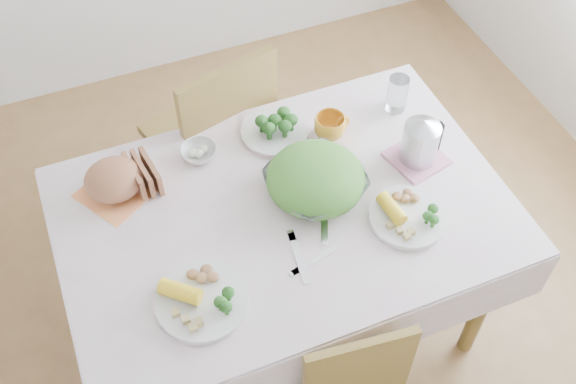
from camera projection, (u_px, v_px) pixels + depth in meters
name	position (u px, v px, depth m)	size (l,w,h in m)	color
floor	(285.00, 319.00, 2.85)	(3.60, 3.60, 0.00)	brown
dining_table	(285.00, 271.00, 2.56)	(1.40, 0.90, 0.75)	brown
tablecloth	(285.00, 210.00, 2.27)	(1.50, 1.00, 0.01)	silver
chair_far	(209.00, 138.00, 2.88)	(0.44, 0.44, 0.99)	brown
salad_bowl	(315.00, 183.00, 2.28)	(0.32, 0.32, 0.08)	white
dinner_plate_left	(202.00, 301.00, 2.03)	(0.29, 0.29, 0.02)	white
dinner_plate_right	(408.00, 217.00, 2.23)	(0.26, 0.26, 0.02)	white
broccoli_plate	(275.00, 132.00, 2.48)	(0.25, 0.25, 0.02)	beige
napkin	(117.00, 191.00, 2.31)	(0.22, 0.22, 0.00)	#F3894A
bread_loaf	(114.00, 181.00, 2.27)	(0.20, 0.19, 0.12)	brown
fruit_bowl	(199.00, 153.00, 2.40)	(0.13, 0.13, 0.04)	white
yellow_mug	(330.00, 127.00, 2.44)	(0.12, 0.12, 0.09)	orange
glass_tumbler	(397.00, 95.00, 2.52)	(0.08, 0.08, 0.15)	white
pink_tray	(416.00, 158.00, 2.40)	(0.18, 0.18, 0.01)	#CE7E9A
electric_kettle	(421.00, 136.00, 2.31)	(0.13, 0.13, 0.18)	#B2B5BA
fork_left	(299.00, 258.00, 2.14)	(0.02, 0.20, 0.00)	silver
fork_right	(324.00, 221.00, 2.23)	(0.02, 0.20, 0.00)	silver
knife	(315.00, 260.00, 2.13)	(0.02, 0.18, 0.00)	silver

